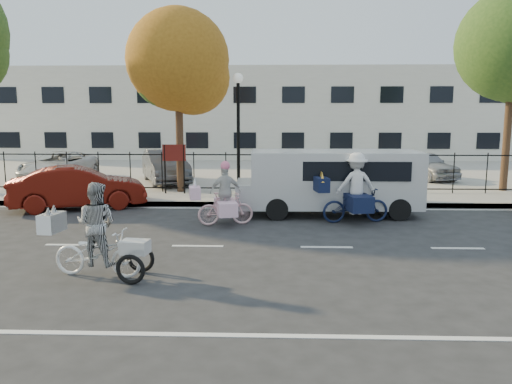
{
  "coord_description": "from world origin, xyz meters",
  "views": [
    {
      "loc": [
        1.74,
        -11.24,
        3.06
      ],
      "look_at": [
        1.32,
        1.2,
        1.1
      ],
      "focal_mm": 35.0,
      "sensor_mm": 36.0,
      "label": 1
    }
  ],
  "objects_px": {
    "lot_car_b": "(59,165)",
    "lot_car_d": "(423,165)",
    "zebra_trike": "(97,240)",
    "bull_bike": "(355,195)",
    "white_van": "(331,180)",
    "red_sedan": "(79,188)",
    "lamppost": "(238,112)",
    "unicorn_bike": "(224,202)",
    "lot_car_c": "(165,166)"
  },
  "relations": [
    {
      "from": "lot_car_b",
      "to": "lot_car_d",
      "type": "bearing_deg",
      "value": 7.87
    },
    {
      "from": "zebra_trike",
      "to": "bull_bike",
      "type": "height_order",
      "value": "bull_bike"
    },
    {
      "from": "bull_bike",
      "to": "white_van",
      "type": "bearing_deg",
      "value": 17.87
    },
    {
      "from": "bull_bike",
      "to": "white_van",
      "type": "distance_m",
      "value": 1.23
    },
    {
      "from": "zebra_trike",
      "to": "red_sedan",
      "type": "xyz_separation_m",
      "value": [
        -2.97,
        6.71,
        -0.0
      ]
    },
    {
      "from": "lamppost",
      "to": "unicorn_bike",
      "type": "height_order",
      "value": "lamppost"
    },
    {
      "from": "white_van",
      "to": "zebra_trike",
      "type": "bearing_deg",
      "value": -131.25
    },
    {
      "from": "unicorn_bike",
      "to": "lot_car_b",
      "type": "height_order",
      "value": "unicorn_bike"
    },
    {
      "from": "red_sedan",
      "to": "white_van",
      "type": "bearing_deg",
      "value": -115.58
    },
    {
      "from": "lamppost",
      "to": "red_sedan",
      "type": "height_order",
      "value": "lamppost"
    },
    {
      "from": "lot_car_b",
      "to": "unicorn_bike",
      "type": "bearing_deg",
      "value": -40.15
    },
    {
      "from": "red_sedan",
      "to": "zebra_trike",
      "type": "bearing_deg",
      "value": -176.69
    },
    {
      "from": "lot_car_d",
      "to": "white_van",
      "type": "bearing_deg",
      "value": -144.6
    },
    {
      "from": "lamppost",
      "to": "lot_car_b",
      "type": "bearing_deg",
      "value": 155.28
    },
    {
      "from": "lot_car_b",
      "to": "zebra_trike",
      "type": "bearing_deg",
      "value": -58.68
    },
    {
      "from": "zebra_trike",
      "to": "bull_bike",
      "type": "xyz_separation_m",
      "value": [
        5.62,
        4.94,
        0.09
      ]
    },
    {
      "from": "lamppost",
      "to": "lot_car_d",
      "type": "height_order",
      "value": "lamppost"
    },
    {
      "from": "lamppost",
      "to": "lot_car_b",
      "type": "height_order",
      "value": "lamppost"
    },
    {
      "from": "lamppost",
      "to": "lot_car_d",
      "type": "bearing_deg",
      "value": 29.55
    },
    {
      "from": "bull_bike",
      "to": "white_van",
      "type": "xyz_separation_m",
      "value": [
        -0.54,
        1.07,
        0.28
      ]
    },
    {
      "from": "white_van",
      "to": "lot_car_b",
      "type": "relative_size",
      "value": 1.24
    },
    {
      "from": "lot_car_c",
      "to": "lot_car_d",
      "type": "distance_m",
      "value": 11.46
    },
    {
      "from": "unicorn_bike",
      "to": "lot_car_b",
      "type": "bearing_deg",
      "value": 31.32
    },
    {
      "from": "bull_bike",
      "to": "lot_car_b",
      "type": "distance_m",
      "value": 14.26
    },
    {
      "from": "red_sedan",
      "to": "lot_car_c",
      "type": "distance_m",
      "value": 5.44
    },
    {
      "from": "zebra_trike",
      "to": "lot_car_c",
      "type": "distance_m",
      "value": 11.92
    },
    {
      "from": "zebra_trike",
      "to": "lot_car_b",
      "type": "xyz_separation_m",
      "value": [
        -6.26,
        12.84,
        0.07
      ]
    },
    {
      "from": "red_sedan",
      "to": "unicorn_bike",
      "type": "bearing_deg",
      "value": -134.99
    },
    {
      "from": "bull_bike",
      "to": "white_van",
      "type": "relative_size",
      "value": 0.4
    },
    {
      "from": "unicorn_bike",
      "to": "lot_car_b",
      "type": "distance_m",
      "value": 11.74
    },
    {
      "from": "lamppost",
      "to": "white_van",
      "type": "distance_m",
      "value": 4.72
    },
    {
      "from": "white_van",
      "to": "bull_bike",
      "type": "bearing_deg",
      "value": -64.0
    },
    {
      "from": "lot_car_d",
      "to": "unicorn_bike",
      "type": "bearing_deg",
      "value": -152.76
    },
    {
      "from": "zebra_trike",
      "to": "unicorn_bike",
      "type": "bearing_deg",
      "value": -16.14
    },
    {
      "from": "bull_bike",
      "to": "red_sedan",
      "type": "height_order",
      "value": "bull_bike"
    },
    {
      "from": "lamppost",
      "to": "lot_car_d",
      "type": "relative_size",
      "value": 1.16
    },
    {
      "from": "zebra_trike",
      "to": "white_van",
      "type": "xyz_separation_m",
      "value": [
        5.07,
        6.01,
        0.38
      ]
    },
    {
      "from": "bull_bike",
      "to": "lot_car_b",
      "type": "height_order",
      "value": "bull_bike"
    },
    {
      "from": "bull_bike",
      "to": "lot_car_b",
      "type": "relative_size",
      "value": 0.49
    },
    {
      "from": "white_van",
      "to": "unicorn_bike",
      "type": "bearing_deg",
      "value": -154.63
    },
    {
      "from": "lot_car_b",
      "to": "lot_car_d",
      "type": "xyz_separation_m",
      "value": [
        16.35,
        0.73,
        0.02
      ]
    },
    {
      "from": "zebra_trike",
      "to": "unicorn_bike",
      "type": "distance_m",
      "value": 4.88
    },
    {
      "from": "unicorn_bike",
      "to": "white_van",
      "type": "relative_size",
      "value": 0.33
    },
    {
      "from": "bull_bike",
      "to": "unicorn_bike",
      "type": "bearing_deg",
      "value": 88.25
    },
    {
      "from": "bull_bike",
      "to": "lot_car_c",
      "type": "xyz_separation_m",
      "value": [
        -6.86,
        6.92,
        0.05
      ]
    },
    {
      "from": "lamppost",
      "to": "red_sedan",
      "type": "relative_size",
      "value": 1.03
    },
    {
      "from": "zebra_trike",
      "to": "lot_car_c",
      "type": "bearing_deg",
      "value": 13.69
    },
    {
      "from": "lamppost",
      "to": "white_van",
      "type": "height_order",
      "value": "lamppost"
    },
    {
      "from": "red_sedan",
      "to": "lot_car_d",
      "type": "bearing_deg",
      "value": -82.92
    },
    {
      "from": "lamppost",
      "to": "zebra_trike",
      "type": "bearing_deg",
      "value": -102.86
    }
  ]
}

